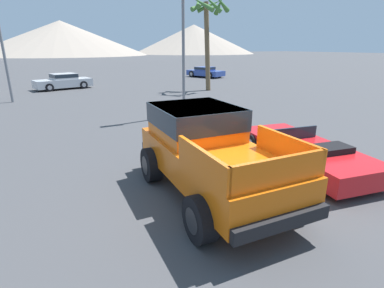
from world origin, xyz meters
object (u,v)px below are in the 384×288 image
object	(u,v)px
red_convertible_car	(304,152)
parked_car_blue	(205,72)
parked_car_silver	(63,81)
street_lamp_post	(183,15)
orange_pickup_truck	(207,147)
palm_tree_tall	(208,19)

from	to	relation	value
red_convertible_car	parked_car_blue	distance (m)	26.21
parked_car_silver	red_convertible_car	bearing A→B (deg)	179.20
red_convertible_car	parked_car_blue	size ratio (longest dim) A/B	1.04
parked_car_silver	street_lamp_post	xyz separation A→B (m)	(4.31, -13.19, 4.03)
orange_pickup_truck	street_lamp_post	distance (m)	9.09
parked_car_blue	palm_tree_tall	bearing A→B (deg)	39.03
red_convertible_car	parked_car_silver	world-z (taller)	parked_car_silver
street_lamp_post	palm_tree_tall	xyz separation A→B (m)	(5.59, 7.16, 0.54)
parked_car_silver	palm_tree_tall	world-z (taller)	palm_tree_tall
parked_car_silver	palm_tree_tall	distance (m)	12.46
orange_pickup_truck	street_lamp_post	bearing A→B (deg)	70.10
parked_car_blue	street_lamp_post	size ratio (longest dim) A/B	0.58
orange_pickup_truck	parked_car_silver	world-z (taller)	orange_pickup_truck
parked_car_silver	palm_tree_tall	size ratio (longest dim) A/B	0.67
orange_pickup_truck	palm_tree_tall	bearing A→B (deg)	62.15
palm_tree_tall	parked_car_blue	bearing A→B (deg)	60.53
street_lamp_post	red_convertible_car	bearing A→B (deg)	-89.72
orange_pickup_truck	parked_car_blue	size ratio (longest dim) A/B	1.07
street_lamp_post	parked_car_silver	bearing A→B (deg)	108.10
parked_car_silver	orange_pickup_truck	bearing A→B (deg)	170.40
orange_pickup_truck	parked_car_blue	bearing A→B (deg)	62.60
red_convertible_car	palm_tree_tall	world-z (taller)	palm_tree_tall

